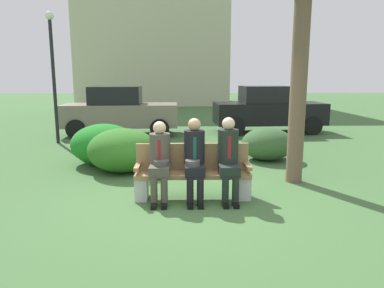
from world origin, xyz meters
name	(u,v)px	position (x,y,z in m)	size (l,w,h in m)	color
ground_plane	(191,203)	(0.00, 0.00, 0.00)	(80.00, 80.00, 0.00)	#406637
park_bench	(193,173)	(0.03, 0.28, 0.42)	(1.89, 0.44, 0.90)	#99754C
seated_man_left	(160,157)	(-0.50, 0.15, 0.72)	(0.34, 0.72, 1.30)	#4C473D
seated_man_middle	(194,156)	(0.06, 0.15, 0.75)	(0.34, 0.72, 1.35)	black
seated_man_right	(229,155)	(0.61, 0.16, 0.76)	(0.34, 0.72, 1.36)	#1E2823
shrub_near_bench	(123,150)	(-1.40, 2.00, 0.47)	(1.49, 1.37, 0.93)	#316F23
shrub_mid_lawn	(104,144)	(-1.95, 2.71, 0.47)	(1.50, 1.37, 0.94)	#1F7D24
shrub_far_lawn	(267,144)	(1.94, 3.00, 0.40)	(1.27, 1.16, 0.79)	#33572E
parked_car_near	(120,111)	(-2.29, 6.97, 0.84)	(3.94, 1.79, 1.68)	slate
parked_car_far	(268,109)	(3.00, 7.42, 0.84)	(3.98, 1.88, 1.68)	black
street_lamp	(53,65)	(-3.95, 5.47, 2.35)	(0.24, 0.24, 3.86)	black
building_backdrop	(155,19)	(-2.13, 22.89, 6.34)	(11.12, 7.92, 12.62)	beige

